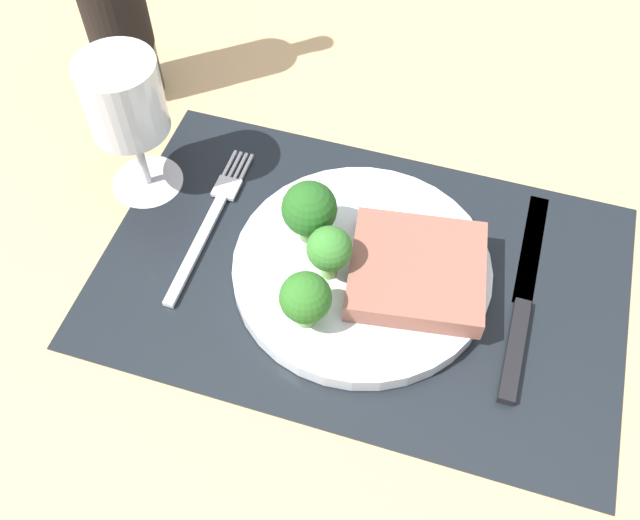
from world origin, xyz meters
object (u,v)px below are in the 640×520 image
Objects in this scene: steak at (416,273)px; fork at (210,221)px; knife at (522,307)px; plate at (362,269)px; wine_glass at (125,105)px.

fork is at bearing 175.32° from steak.
plate is at bearing 179.03° from knife.
wine_glass is (-8.04, 3.14, 9.94)cm from fork.
fork is (-20.38, 1.67, -2.42)cm from steak.
plate is 15.54cm from fork.
wine_glass reaches higher than fork.
plate is 14.56cm from knife.
knife reaches higher than fork.
fork is 30.02cm from knife.
steak reaches higher than plate.
knife is at bearing -6.04° from wine_glass.
steak is 29.80cm from wine_glass.
plate is 1.22× the size of fork.
steak is (4.92, -0.25, 1.87)cm from plate.
fork is (-15.46, 1.42, -0.55)cm from plate.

